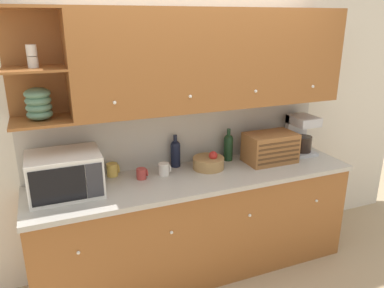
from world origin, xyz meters
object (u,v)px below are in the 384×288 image
object	(u,v)px
fruit_basket	(209,163)
mug_patterned_third	(113,170)
wine_bottle	(175,152)
mug_blue_second	(142,174)
second_wine_bottle	(228,146)
coffee_maker	(300,134)
microwave	(65,174)
bread_box	(270,148)
mug	(164,169)

from	to	relation	value
fruit_basket	mug_patterned_third	bearing A→B (deg)	169.43
fruit_basket	wine_bottle	bearing A→B (deg)	148.35
mug_patterned_third	wine_bottle	xyz separation A→B (m)	(0.56, 0.00, 0.08)
mug_blue_second	second_wine_bottle	bearing A→B (deg)	7.59
mug_blue_second	wine_bottle	xyz separation A→B (m)	(0.35, 0.15, 0.09)
fruit_basket	coffee_maker	xyz separation A→B (m)	(0.99, 0.03, 0.14)
second_wine_bottle	microwave	bearing A→B (deg)	-173.09
wine_bottle	bread_box	size ratio (longest dim) A/B	0.63
mug_patterned_third	bread_box	bearing A→B (deg)	-8.71
mug_patterned_third	wine_bottle	world-z (taller)	wine_bottle
mug_blue_second	mug_patterned_third	bearing A→B (deg)	144.66
mug	coffee_maker	world-z (taller)	coffee_maker
bread_box	mug	bearing A→B (deg)	176.18
wine_bottle	bread_box	bearing A→B (deg)	-14.58
microwave	wine_bottle	xyz separation A→B (m)	(0.95, 0.21, -0.03)
microwave	coffee_maker	world-z (taller)	coffee_maker
second_wine_bottle	mug	bearing A→B (deg)	-170.24
mug	wine_bottle	bearing A→B (deg)	44.09
mug	wine_bottle	world-z (taller)	wine_bottle
mug	fruit_basket	distance (m)	0.41
mug_patterned_third	bread_box	world-z (taller)	bread_box
coffee_maker	second_wine_bottle	bearing A→B (deg)	173.60
mug_patterned_third	mug_blue_second	distance (m)	0.26
microwave	coffee_maker	size ratio (longest dim) A/B	1.40
mug_patterned_third	mug	world-z (taller)	mug_patterned_third
second_wine_bottle	wine_bottle	bearing A→B (deg)	175.68
wine_bottle	coffee_maker	distance (m)	1.25
wine_bottle	coffee_maker	size ratio (longest dim) A/B	0.78
mug_patterned_third	fruit_basket	bearing A→B (deg)	-10.57
wine_bottle	coffee_maker	xyz separation A→B (m)	(1.24, -0.12, 0.06)
microwave	mug	distance (m)	0.80
mug_patterned_third	second_wine_bottle	distance (m)	1.07
microwave	second_wine_bottle	xyz separation A→B (m)	(1.45, 0.18, -0.02)
wine_bottle	fruit_basket	distance (m)	0.31
microwave	mug	size ratio (longest dim) A/B	4.95
mug_blue_second	mug	size ratio (longest dim) A/B	0.88
mug_blue_second	wine_bottle	bearing A→B (deg)	23.44
wine_bottle	fruit_basket	size ratio (longest dim) A/B	1.06
wine_bottle	mug_blue_second	bearing A→B (deg)	-156.56
mug_patterned_third	coffee_maker	size ratio (longest dim) A/B	0.30
coffee_maker	mug_patterned_third	bearing A→B (deg)	176.29
coffee_maker	mug	bearing A→B (deg)	-178.75
mug	coffee_maker	bearing A→B (deg)	1.25
microwave	coffee_maker	xyz separation A→B (m)	(2.19, 0.09, 0.03)
mug_patterned_third	second_wine_bottle	size ratio (longest dim) A/B	0.36
second_wine_bottle	mug_blue_second	bearing A→B (deg)	-172.41
mug_blue_second	fruit_basket	bearing A→B (deg)	-0.34
mug_blue_second	mug	xyz separation A→B (m)	(0.19, 0.00, 0.01)
mug_patterned_third	fruit_basket	distance (m)	0.83
microwave	bread_box	xyz separation A→B (m)	(1.78, -0.00, -0.03)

